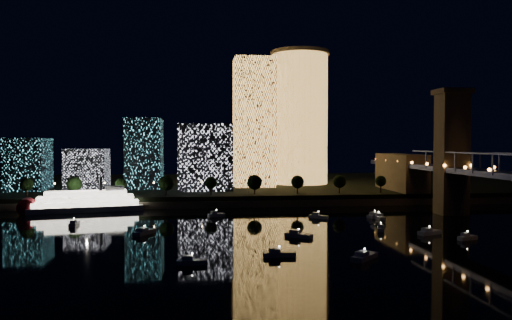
{
  "coord_description": "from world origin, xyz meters",
  "views": [
    {
      "loc": [
        -35.4,
        -138.63,
        28.69
      ],
      "look_at": [
        -13.15,
        55.0,
        21.89
      ],
      "focal_mm": 35.0,
      "sensor_mm": 36.0,
      "label": 1
    }
  ],
  "objects": [
    {
      "name": "esplanade_trees",
      "position": [
        -32.44,
        88.0,
        10.47
      ],
      "size": [
        165.42,
        6.98,
        8.99
      ],
      "color": "black",
      "rests_on": "far_bank"
    },
    {
      "name": "tower_rectangular",
      "position": [
        -5.49,
        131.32,
        39.59
      ],
      "size": [
        21.74,
        21.74,
        69.18
      ],
      "primitive_type": "cube",
      "color": "#E5A249",
      "rests_on": "far_bank"
    },
    {
      "name": "seawall",
      "position": [
        0.0,
        82.0,
        1.5
      ],
      "size": [
        420.0,
        6.0,
        3.0
      ],
      "primitive_type": "cube",
      "color": "#6B5E4C",
      "rests_on": "ground"
    },
    {
      "name": "midrise_blocks",
      "position": [
        -66.55,
        121.12,
        20.42
      ],
      "size": [
        110.51,
        36.83,
        36.32
      ],
      "color": "white",
      "rests_on": "far_bank"
    },
    {
      "name": "far_bank",
      "position": [
        0.0,
        160.0,
        2.5
      ],
      "size": [
        420.0,
        160.0,
        5.0
      ],
      "primitive_type": "cube",
      "color": "black",
      "rests_on": "ground"
    },
    {
      "name": "street_lamps",
      "position": [
        -34.0,
        94.0,
        9.02
      ],
      "size": [
        132.7,
        0.7,
        5.65
      ],
      "color": "black",
      "rests_on": "far_bank"
    },
    {
      "name": "tower_cylindrical",
      "position": [
        22.7,
        145.45,
        43.19
      ],
      "size": [
        34.0,
        34.0,
        76.13
      ],
      "color": "#E5A249",
      "rests_on": "far_bank"
    },
    {
      "name": "motorboats",
      "position": [
        -3.65,
        15.06,
        0.81
      ],
      "size": [
        125.95,
        81.43,
        2.78
      ],
      "color": "silver",
      "rests_on": "ground"
    },
    {
      "name": "riverboat",
      "position": [
        -84.27,
        75.11,
        3.79
      ],
      "size": [
        49.99,
        19.26,
        14.77
      ],
      "color": "silver",
      "rests_on": "ground"
    },
    {
      "name": "ground",
      "position": [
        0.0,
        0.0,
        0.0
      ],
      "size": [
        520.0,
        520.0,
        0.0
      ],
      "primitive_type": "plane",
      "color": "black",
      "rests_on": "ground"
    }
  ]
}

